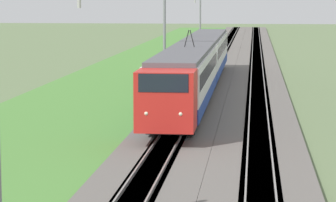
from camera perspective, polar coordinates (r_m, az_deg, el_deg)
ballast_main at (r=63.38m, az=2.45°, el=1.04°), size 240.00×4.40×0.30m
ballast_adjacent at (r=63.25m, az=6.44°, el=0.98°), size 240.00×4.40×0.30m
track_main at (r=63.38m, az=2.45°, el=1.05°), size 240.00×1.57×0.45m
track_adjacent at (r=63.25m, az=6.44°, el=0.99°), size 240.00×1.57×0.45m
grass_verge at (r=64.17m, az=-3.49°, el=1.03°), size 240.00×12.53×0.12m
passenger_train at (r=57.98m, az=2.12°, el=2.70°), size 43.04×2.91×5.17m
catenary_mast_mid at (r=62.92m, az=-0.20°, el=4.66°), size 0.22×2.56×8.04m
catenary_mast_far at (r=104.16m, az=2.36°, el=5.87°), size 0.22×2.56×8.34m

